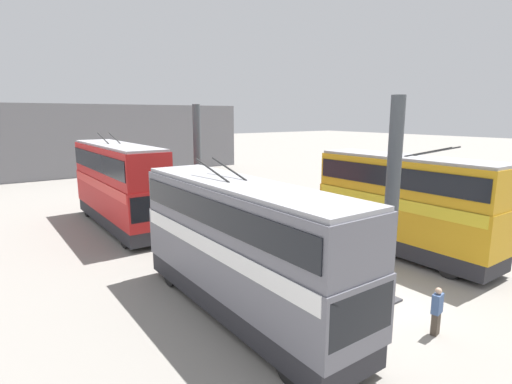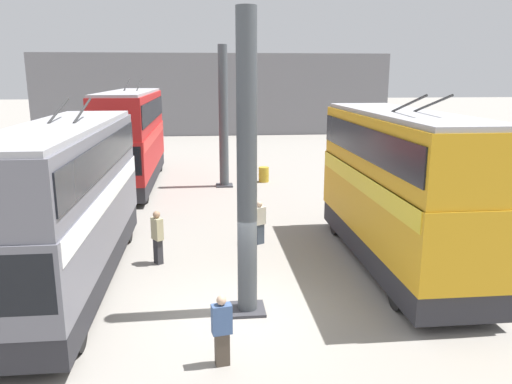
# 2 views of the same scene
# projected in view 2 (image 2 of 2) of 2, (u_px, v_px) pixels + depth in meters

# --- Properties ---
(ground_plane) EXTENTS (240.00, 240.00, 0.00)m
(ground_plane) POSITION_uv_depth(u_px,v_px,m) (248.00, 313.00, 13.10)
(ground_plane) COLOR gray
(depot_back_wall) EXTENTS (0.50, 36.00, 8.17)m
(depot_back_wall) POSITION_uv_depth(u_px,v_px,m) (214.00, 95.00, 50.24)
(depot_back_wall) COLOR slate
(depot_back_wall) RESTS_ON ground_plane
(support_column_near) EXTENTS (0.91, 0.91, 7.66)m
(support_column_near) POSITION_uv_depth(u_px,v_px,m) (247.00, 174.00, 12.37)
(support_column_near) COLOR #42474C
(support_column_near) RESTS_ON ground_plane
(support_column_far) EXTENTS (0.91, 0.91, 7.66)m
(support_column_far) POSITION_uv_depth(u_px,v_px,m) (223.00, 120.00, 27.14)
(support_column_far) COLOR #42474C
(support_column_far) RESTS_ON ground_plane
(bus_left_far) EXTENTS (9.42, 2.54, 5.61)m
(bus_left_far) POSITION_uv_depth(u_px,v_px,m) (398.00, 180.00, 15.80)
(bus_left_far) COLOR black
(bus_left_far) RESTS_ON ground_plane
(bus_right_near) EXTENTS (10.62, 2.54, 5.37)m
(bus_right_near) POSITION_uv_depth(u_px,v_px,m) (66.00, 195.00, 14.36)
(bus_right_near) COLOR black
(bus_right_near) RESTS_ON ground_plane
(bus_right_mid) EXTENTS (11.24, 2.54, 5.84)m
(bus_right_mid) POSITION_uv_depth(u_px,v_px,m) (132.00, 132.00, 27.66)
(bus_right_mid) COLOR black
(bus_right_mid) RESTS_ON ground_plane
(person_aisle_foreground) EXTENTS (0.31, 0.46, 1.61)m
(person_aisle_foreground) POSITION_uv_depth(u_px,v_px,m) (222.00, 329.00, 10.58)
(person_aisle_foreground) COLOR #473D33
(person_aisle_foreground) RESTS_ON ground_plane
(person_by_right_row) EXTENTS (0.48, 0.43, 1.80)m
(person_by_right_row) POSITION_uv_depth(u_px,v_px,m) (157.00, 236.00, 16.31)
(person_by_right_row) COLOR #2D2D33
(person_by_right_row) RESTS_ON ground_plane
(person_aisle_midway) EXTENTS (0.42, 0.48, 1.61)m
(person_aisle_midway) POSITION_uv_depth(u_px,v_px,m) (260.00, 222.00, 18.27)
(person_aisle_midway) COLOR #384251
(person_aisle_midway) RESTS_ON ground_plane
(oil_drum) EXTENTS (0.62, 0.62, 0.87)m
(oil_drum) POSITION_uv_depth(u_px,v_px,m) (264.00, 174.00, 28.98)
(oil_drum) COLOR #B28E23
(oil_drum) RESTS_ON ground_plane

